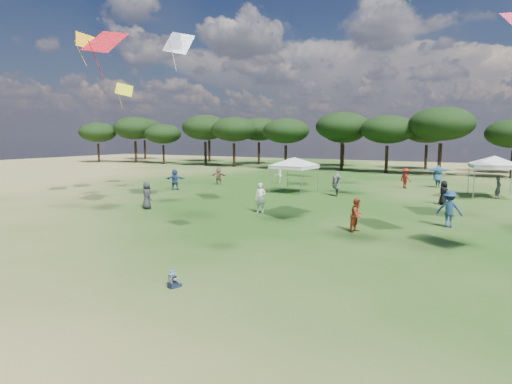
# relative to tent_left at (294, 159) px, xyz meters

# --- Properties ---
(ground) EXTENTS (140.00, 140.00, 0.00)m
(ground) POSITION_rel_tent_left_xyz_m (5.06, -23.01, -2.61)
(ground) COLOR #285018
(ground) RESTS_ON ground
(tree_line) EXTENTS (108.78, 17.63, 7.77)m
(tree_line) POSITION_rel_tent_left_xyz_m (7.45, 24.40, 2.82)
(tree_line) COLOR black
(tree_line) RESTS_ON ground
(tent_left) EXTENTS (5.81, 5.81, 3.03)m
(tent_left) POSITION_rel_tent_left_xyz_m (0.00, 0.00, 0.00)
(tent_left) COLOR gray
(tent_left) RESTS_ON ground
(tent_right) EXTENTS (5.99, 5.99, 3.28)m
(tent_right) POSITION_rel_tent_left_xyz_m (13.45, 4.34, 0.24)
(tent_right) COLOR gray
(tent_right) RESTS_ON ground
(toddler) EXTENTS (0.38, 0.41, 0.51)m
(toddler) POSITION_rel_tent_left_xyz_m (5.27, -20.84, -2.38)
(toddler) COLOR #151D2F
(toddler) RESTS_ON ground
(festival_crowd) EXTENTS (28.64, 21.36, 1.92)m
(festival_crowd) POSITION_rel_tent_left_xyz_m (4.99, 0.27, -1.74)
(festival_crowd) COLOR navy
(festival_crowd) RESTS_ON ground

